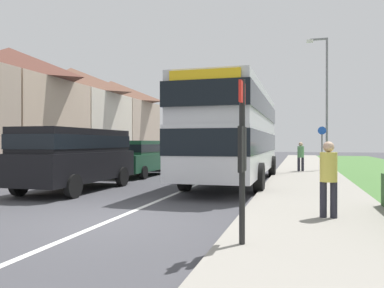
{
  "coord_description": "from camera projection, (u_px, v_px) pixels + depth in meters",
  "views": [
    {
      "loc": [
        3.82,
        -7.13,
        1.65
      ],
      "look_at": [
        0.54,
        4.4,
        1.6
      ],
      "focal_mm": 35.13,
      "sensor_mm": 36.0,
      "label": 1
    }
  ],
  "objects": [
    {
      "name": "ground_plane",
      "position": [
        110.0,
        221.0,
        7.91
      ],
      "size": [
        120.0,
        120.0,
        0.0
      ],
      "primitive_type": "plane",
      "color": "#424247"
    },
    {
      "name": "lane_marking_centre",
      "position": [
        203.0,
        182.0,
        15.6
      ],
      "size": [
        0.14,
        60.0,
        0.01
      ],
      "primitive_type": "cube",
      "color": "silver",
      "rests_on": "ground_plane"
    },
    {
      "name": "pavement_near_side",
      "position": [
        311.0,
        190.0,
        12.52
      ],
      "size": [
        3.2,
        68.0,
        0.12
      ],
      "primitive_type": "cube",
      "color": "gray",
      "rests_on": "ground_plane"
    },
    {
      "name": "double_decker_bus",
      "position": [
        235.0,
        130.0,
        15.22
      ],
      "size": [
        2.8,
        10.56,
        3.7
      ],
      "color": "#BCBCC1",
      "rests_on": "ground_plane"
    },
    {
      "name": "parked_van_black",
      "position": [
        76.0,
        154.0,
        12.84
      ],
      "size": [
        2.11,
        5.15,
        2.11
      ],
      "color": "black",
      "rests_on": "ground_plane"
    },
    {
      "name": "parked_car_dark_green",
      "position": [
        138.0,
        157.0,
        18.29
      ],
      "size": [
        1.91,
        4.57,
        1.74
      ],
      "color": "#19472D",
      "rests_on": "ground_plane"
    },
    {
      "name": "parked_car_blue",
      "position": [
        172.0,
        155.0,
        23.2
      ],
      "size": [
        1.89,
        4.42,
        1.58
      ],
      "color": "navy",
      "rests_on": "ground_plane"
    },
    {
      "name": "parked_car_white",
      "position": [
        197.0,
        153.0,
        28.01
      ],
      "size": [
        1.97,
        3.99,
        1.58
      ],
      "color": "silver",
      "rests_on": "ground_plane"
    },
    {
      "name": "pedestrian_at_stop",
      "position": [
        329.0,
        176.0,
        7.62
      ],
      "size": [
        0.34,
        0.34,
        1.67
      ],
      "color": "#23232D",
      "rests_on": "ground_plane"
    },
    {
      "name": "pedestrian_walking_away",
      "position": [
        301.0,
        155.0,
        20.0
      ],
      "size": [
        0.34,
        0.34,
        1.67
      ],
      "color": "#23232D",
      "rests_on": "ground_plane"
    },
    {
      "name": "bus_stop_sign",
      "position": [
        242.0,
        150.0,
        5.65
      ],
      "size": [
        0.09,
        0.52,
        2.6
      ],
      "color": "black",
      "rests_on": "ground_plane"
    },
    {
      "name": "cycle_route_sign",
      "position": [
        322.0,
        147.0,
        20.47
      ],
      "size": [
        0.44,
        0.08,
        2.52
      ],
      "color": "slate",
      "rests_on": "ground_plane"
    },
    {
      "name": "street_lamp_mid",
      "position": [
        325.0,
        95.0,
        20.81
      ],
      "size": [
        1.14,
        0.2,
        7.45
      ],
      "color": "slate",
      "rests_on": "ground_plane"
    },
    {
      "name": "house_terrace_far_side",
      "position": [
        44.0,
        113.0,
        24.97
      ],
      "size": [
        7.11,
        24.72,
        7.22
      ],
      "color": "tan",
      "rests_on": "ground_plane"
    }
  ]
}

